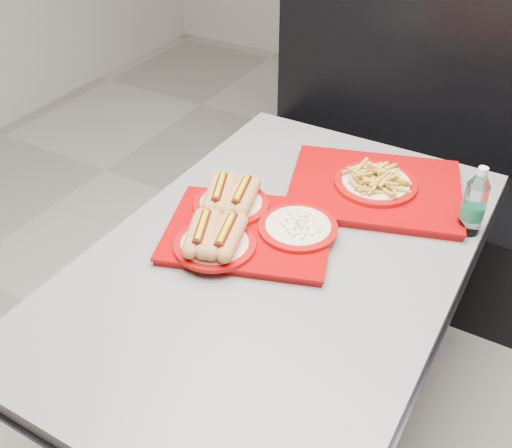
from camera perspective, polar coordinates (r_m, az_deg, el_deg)
The scene contains 6 objects.
ground at distance 2.15m, azimuth 1.67°, elevation -18.39°, with size 6.00×6.00×0.00m, color gray.
diner_table at distance 1.70m, azimuth 2.02°, elevation -7.09°, with size 0.92×1.42×0.75m.
booth_bench at distance 2.63m, azimuth 13.35°, elevation 4.64°, with size 1.30×0.57×1.35m.
tray_near at distance 1.63m, azimuth -1.28°, elevation -0.01°, with size 0.53×0.47×0.10m.
tray_far at distance 1.84m, azimuth 11.30°, elevation 3.65°, with size 0.60×0.53×0.10m.
water_bottle at distance 1.72m, azimuth 20.05°, elevation 1.75°, with size 0.07×0.07×0.20m.
Camera 1 is at (0.56, -1.09, 1.76)m, focal length 42.00 mm.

